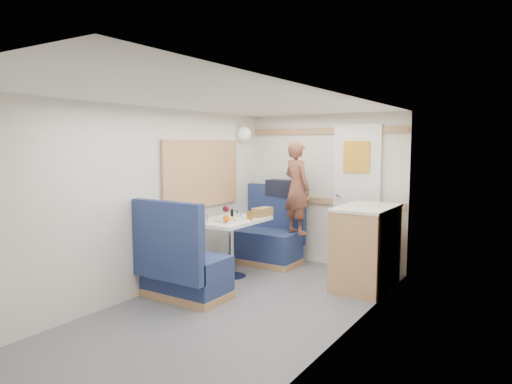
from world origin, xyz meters
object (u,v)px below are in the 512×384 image
Objects in this scene: orange_fruit at (226,219)px; bread_loaf at (262,212)px; dinette_table at (231,232)px; duffel_bag at (283,188)px; bench_near at (183,271)px; galley_counter at (366,246)px; pepper_grinder at (232,213)px; tumbler_left at (205,219)px; bench_far at (268,241)px; beer_glass at (250,216)px; dome_light at (244,134)px; tumbler_right at (239,214)px; person at (297,188)px; tray at (232,220)px; wine_glass at (226,210)px; cheese_block at (233,219)px.

bread_loaf is at bearing 82.50° from orange_fruit.
duffel_bag reaches higher than dinette_table.
galley_counter is at bearing 43.94° from bench_near.
pepper_grinder is at bearing -94.11° from duffel_bag.
bench_far is at bearing 85.97° from tumbler_left.
dinette_table is at bearing -90.00° from bench_far.
beer_glass is (0.22, 0.06, 0.21)m from dinette_table.
dinette_table is 0.36m from orange_fruit.
bread_loaf reaches higher than orange_fruit.
dome_light is 0.45× the size of duffel_bag.
bench_far is 0.91m from tumbler_right.
dome_light is at bearing 25.23° from person.
orange_fruit is 0.24m from tumbler_left.
tray is (-1.39, -0.64, 0.26)m from galley_counter.
bench_near is at bearing -90.00° from dinette_table.
pepper_grinder is at bearing -95.19° from bench_far.
tumbler_left is (-0.09, 0.49, 0.47)m from bench_near.
bench_near reaches higher than tray.
galley_counter is 1.66m from wine_glass.
duffel_bag is 1.22m from wine_glass.
bench_far is 1.23m from orange_fruit.
wine_glass is at bearing 91.11° from bench_near.
tumbler_left is at bearing -103.94° from wine_glass.
dome_light reaches higher than bread_loaf.
dome_light is at bearing 117.53° from cheese_block.
duffel_bag is (0.08, 1.98, 0.71)m from bench_near.
person is 0.94m from pepper_grinder.
galley_counter reaches higher than wine_glass.
bread_loaf is (0.29, 0.75, 0.00)m from tumbler_left.
dinette_table is at bearing -89.82° from duffel_bag.
beer_glass is 0.40× the size of bread_loaf.
bench_far is 1.73m from bench_near.
bench_near is at bearing -99.45° from bread_loaf.
beer_glass is at bearing 15.98° from dinette_table.
pepper_grinder is at bearing -136.81° from bread_loaf.
person is 2.66× the size of duffel_bag.
bench_near is at bearing -88.08° from duffel_bag.
bench_far is at bearing 96.20° from orange_fruit.
duffel_bag reaches higher than wine_glass.
person is 4.54× the size of bread_loaf.
bread_loaf is (0.22, 0.46, -0.07)m from wine_glass.
galley_counter is 8.48× the size of cheese_block.
tray is 3.27× the size of beer_glass.
pepper_grinder is (-0.15, 0.21, 0.04)m from tray.
bench_far reaches higher than tray.
bread_loaf reaches higher than cheese_block.
bread_loaf is at bearing 43.19° from pepper_grinder.
cheese_block is 1.07× the size of tumbler_right.
bread_loaf is at bearing -172.11° from galley_counter.
cheese_block is 0.31m from tumbler_left.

